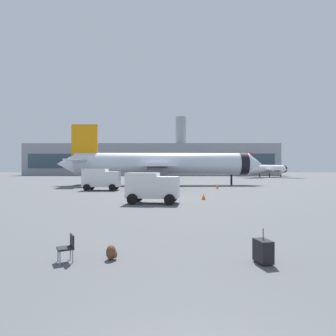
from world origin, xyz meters
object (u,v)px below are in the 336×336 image
at_px(rolling_suitcase, 263,251).
at_px(airplane_at_gate, 162,164).
at_px(service_truck, 101,178).
at_px(gate_chair, 68,246).
at_px(safety_cone_mid, 218,186).
at_px(cargo_van, 152,186).
at_px(traveller_backpack, 112,253).
at_px(safety_cone_near, 204,196).
at_px(airplane_taxiing, 267,169).

bearing_deg(rolling_suitcase, airplane_at_gate, 96.24).
bearing_deg(service_truck, gate_chair, -78.43).
xyz_separation_m(safety_cone_mid, gate_chair, (-10.08, -33.32, 0.16)).
bearing_deg(rolling_suitcase, cargo_van, 106.22).
bearing_deg(traveller_backpack, gate_chair, -170.63).
bearing_deg(traveller_backpack, safety_cone_near, 74.52).
bearing_deg(cargo_van, gate_chair, -96.32).
distance_m(safety_cone_near, safety_cone_mid, 15.37).
bearing_deg(service_truck, cargo_van, -61.63).
distance_m(airplane_taxiing, traveller_backpack, 90.79).
bearing_deg(airplane_taxiing, rolling_suitcase, -108.11).
relative_size(airplane_taxiing, cargo_van, 4.68).
distance_m(traveller_backpack, gate_chair, 1.41).
bearing_deg(airplane_taxiing, airplane_at_gate, -126.65).
bearing_deg(gate_chair, rolling_suitcase, -0.82).
bearing_deg(cargo_van, service_truck, 118.37).
xyz_separation_m(airplane_at_gate, traveller_backpack, (-0.32, -41.21, -3.42)).
bearing_deg(safety_cone_near, traveller_backpack, -105.48).
bearing_deg(airplane_at_gate, cargo_van, -89.94).
bearing_deg(traveller_backpack, safety_cone_mid, 75.24).
bearing_deg(rolling_suitcase, safety_cone_mid, 83.41).
bearing_deg(cargo_van, airplane_taxiing, 65.06).
xyz_separation_m(safety_cone_near, rolling_suitcase, (-0.17, -18.48, 0.09)).
bearing_deg(rolling_suitcase, airplane_taxiing, 71.89).
distance_m(rolling_suitcase, gate_chair, 6.22).
relative_size(cargo_van, gate_chair, 5.34).
xyz_separation_m(airplane_taxiing, gate_chair, (-34.02, -84.90, -2.12)).
distance_m(cargo_van, safety_cone_near, 5.67).
height_order(airplane_taxiing, rolling_suitcase, airplane_taxiing).
relative_size(service_truck, safety_cone_near, 7.78).
bearing_deg(service_truck, airplane_taxiing, 53.85).
height_order(cargo_van, safety_cone_near, cargo_van).
bearing_deg(service_truck, rolling_suitcase, -67.64).
relative_size(airplane_taxiing, service_truck, 4.46).
xyz_separation_m(cargo_van, rolling_suitcase, (4.51, -15.51, -1.06)).
height_order(airplane_taxiing, safety_cone_near, airplane_taxiing).
bearing_deg(cargo_van, airplane_at_gate, 90.06).
bearing_deg(safety_cone_near, rolling_suitcase, -90.54).
bearing_deg(safety_cone_mid, cargo_van, -115.08).
bearing_deg(airplane_at_gate, rolling_suitcase, -83.76).
distance_m(service_truck, gate_chair, 30.58).
height_order(airplane_at_gate, safety_cone_mid, airplane_at_gate).
bearing_deg(cargo_van, traveller_backpack, -91.31).
xyz_separation_m(cargo_van, traveller_backpack, (-0.35, -15.20, -1.22)).
xyz_separation_m(safety_cone_near, safety_cone_mid, (3.69, 14.92, 0.04)).
xyz_separation_m(airplane_taxiing, service_truck, (-40.15, -54.96, -1.01)).
xyz_separation_m(cargo_van, safety_cone_near, (4.69, 2.97, -1.14)).
bearing_deg(traveller_backpack, rolling_suitcase, -3.69).
relative_size(airplane_at_gate, rolling_suitcase, 32.48).
relative_size(safety_cone_mid, gate_chair, 0.81).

